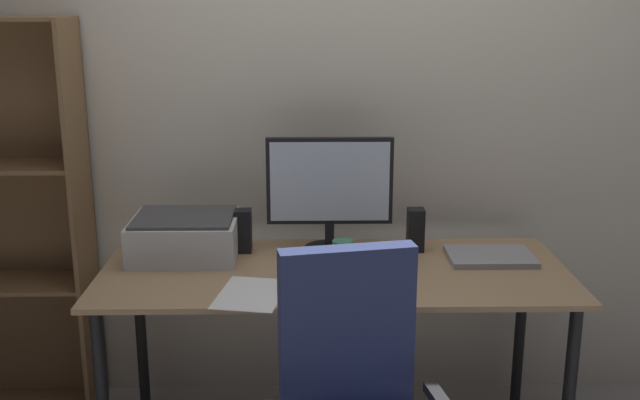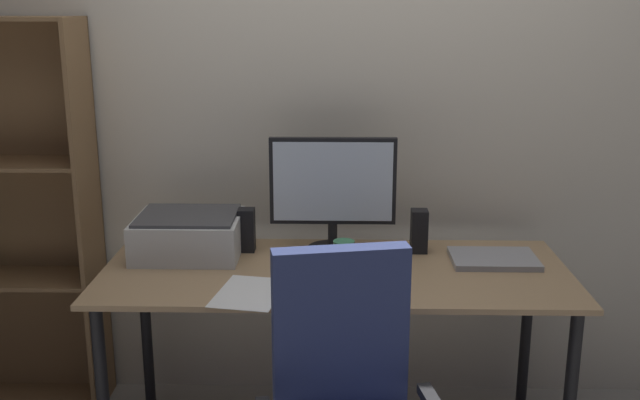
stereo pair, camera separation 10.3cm
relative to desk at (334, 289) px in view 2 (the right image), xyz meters
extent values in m
cube|color=beige|center=(0.00, 0.53, 0.64)|extent=(6.40, 0.10, 2.60)
cube|color=tan|center=(0.00, 0.00, 0.07)|extent=(1.71, 0.71, 0.02)
cylinder|color=black|center=(-0.80, 0.30, -0.30)|extent=(0.04, 0.04, 0.72)
cylinder|color=black|center=(0.80, 0.30, -0.30)|extent=(0.04, 0.04, 0.72)
cylinder|color=black|center=(-0.01, 0.22, 0.08)|extent=(0.20, 0.20, 0.01)
cylinder|color=black|center=(-0.01, 0.22, 0.14)|extent=(0.04, 0.04, 0.10)
cube|color=black|center=(-0.01, 0.22, 0.36)|extent=(0.49, 0.03, 0.34)
cube|color=silver|center=(-0.01, 0.20, 0.36)|extent=(0.46, 0.01, 0.31)
cube|color=#B7BABC|center=(-0.06, -0.18, 0.09)|extent=(0.29, 0.12, 0.02)
cube|color=black|center=(0.15, -0.18, 0.09)|extent=(0.06, 0.10, 0.03)
cylinder|color=#387F51|center=(0.03, 0.00, 0.13)|extent=(0.08, 0.08, 0.11)
cube|color=#387F51|center=(0.08, 0.00, 0.14)|extent=(0.02, 0.01, 0.06)
cube|color=#99999E|center=(0.60, 0.10, 0.09)|extent=(0.32, 0.23, 0.02)
cube|color=black|center=(-0.35, 0.21, 0.16)|extent=(0.06, 0.07, 0.17)
cube|color=black|center=(0.33, 0.21, 0.16)|extent=(0.06, 0.07, 0.17)
cube|color=silver|center=(-0.57, 0.16, 0.15)|extent=(0.40, 0.34, 0.15)
cube|color=#424244|center=(-0.57, 0.16, 0.23)|extent=(0.37, 0.31, 0.01)
cube|color=white|center=(-0.29, -0.23, 0.08)|extent=(0.26, 0.33, 0.00)
cube|color=navy|center=(0.02, -0.55, 0.09)|extent=(0.41, 0.14, 0.52)
cube|color=brown|center=(-1.00, 0.32, 0.16)|extent=(0.02, 0.28, 1.64)
cube|color=brown|center=(-1.37, 0.45, 0.16)|extent=(0.76, 0.01, 1.64)
cube|color=brown|center=(-1.37, 0.32, -0.65)|extent=(0.72, 0.26, 0.02)
cube|color=brown|center=(-1.37, 0.32, -0.09)|extent=(0.72, 0.26, 0.02)
camera|label=1|loc=(-0.10, -2.56, 1.03)|focal=41.65mm
camera|label=2|loc=(0.00, -2.56, 1.03)|focal=41.65mm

